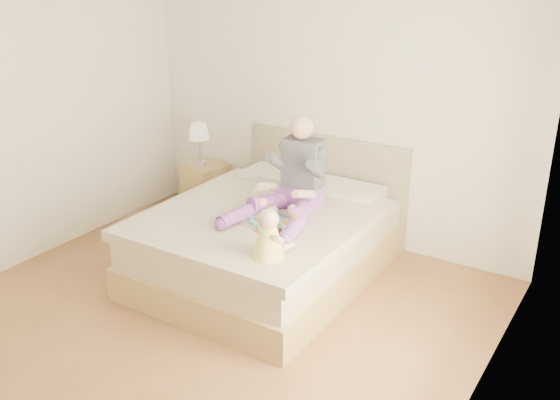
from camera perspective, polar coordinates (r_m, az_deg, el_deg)
The scene contains 7 objects.
room at distance 4.16m, azimuth -8.18°, elevation 5.89°, with size 4.02×4.22×2.71m.
bed at distance 5.43m, azimuth -0.84°, elevation -3.48°, with size 1.70×2.18×1.00m.
nightstand at distance 6.79m, azimuth -6.76°, elevation 1.15°, with size 0.50×0.47×0.53m.
lamp at distance 6.59m, azimuth -7.41°, elevation 6.01°, with size 0.22×0.22×0.45m.
adult at distance 5.17m, azimuth 1.19°, elevation 1.53°, with size 0.69×0.98×0.81m.
tray at distance 4.95m, azimuth -0.51°, elevation -2.00°, with size 0.48×0.41×0.12m.
baby at distance 4.39m, azimuth -0.99°, elevation -3.47°, with size 0.24×0.33×0.37m.
Camera 1 is at (2.70, -3.02, 2.62)m, focal length 40.00 mm.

